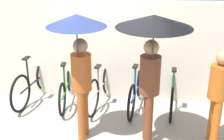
{
  "coord_description": "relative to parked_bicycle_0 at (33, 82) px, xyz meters",
  "views": [
    {
      "loc": [
        0.9,
        -4.18,
        3.03
      ],
      "look_at": [
        0.3,
        0.87,
        1.0
      ],
      "focal_mm": 50.0,
      "sensor_mm": 36.0,
      "label": 1
    }
  ],
  "objects": [
    {
      "name": "back_wall",
      "position": [
        1.43,
        0.33,
        0.63
      ],
      "size": [
        11.46,
        0.12,
        2.05
      ],
      "color": "beige",
      "rests_on": "ground"
    },
    {
      "name": "parked_bicycle_0",
      "position": [
        0.0,
        0.0,
        0.0
      ],
      "size": [
        0.44,
        1.8,
        1.09
      ],
      "rotation": [
        0.0,
        0.0,
        1.45
      ],
      "color": "black",
      "rests_on": "ground"
    },
    {
      "name": "parked_bicycle_3",
      "position": [
        2.15,
        -0.08,
        -0.02
      ],
      "size": [
        0.44,
        1.76,
        0.98
      ],
      "rotation": [
        0.0,
        0.0,
        1.45
      ],
      "color": "black",
      "rests_on": "ground"
    },
    {
      "name": "pedestrian_center",
      "position": [
        2.4,
        -1.38,
        1.33
      ],
      "size": [
        1.09,
        1.09,
        2.15
      ],
      "rotation": [
        0.0,
        0.0,
        3.28
      ],
      "color": "brown",
      "rests_on": "ground"
    },
    {
      "name": "pedestrian_trailing",
      "position": [
        3.46,
        -1.15,
        0.53
      ],
      "size": [
        0.32,
        0.32,
        1.58
      ],
      "rotation": [
        0.0,
        0.0,
        3.26
      ],
      "color": "#B25619",
      "rests_on": "ground"
    },
    {
      "name": "pedestrian_leading",
      "position": [
        1.31,
        -1.34,
        1.22
      ],
      "size": [
        0.89,
        0.89,
        2.13
      ],
      "rotation": [
        0.0,
        0.0,
        3.05
      ],
      "color": "#9E4C1E",
      "rests_on": "ground"
    },
    {
      "name": "parked_bicycle_1",
      "position": [
        0.71,
        -0.04,
        -0.04
      ],
      "size": [
        0.44,
        1.72,
        1.11
      ],
      "rotation": [
        0.0,
        0.0,
        1.67
      ],
      "color": "black",
      "rests_on": "ground"
    },
    {
      "name": "parked_bicycle_2",
      "position": [
        1.43,
        -0.02,
        -0.01
      ],
      "size": [
        0.45,
        1.78,
        1.05
      ],
      "rotation": [
        0.0,
        0.0,
        1.42
      ],
      "color": "black",
      "rests_on": "ground"
    },
    {
      "name": "parked_bicycle_4",
      "position": [
        2.86,
        -0.04,
        -0.04
      ],
      "size": [
        0.44,
        1.74,
        1.08
      ],
      "rotation": [
        0.0,
        0.0,
        1.48
      ],
      "color": "black",
      "rests_on": "ground"
    }
  ]
}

